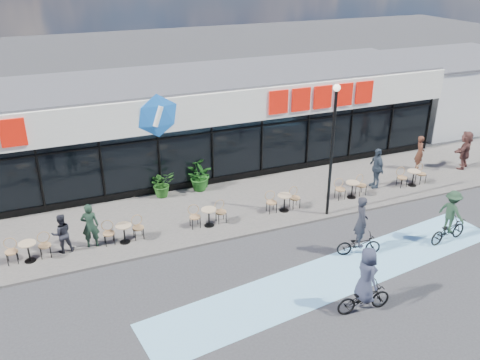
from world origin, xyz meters
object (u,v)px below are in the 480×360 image
object	(u,v)px
lamp_post	(333,141)
potted_plant_right	(203,175)
patron_right	(62,233)
cyclist_b	(450,221)
pedestrian_c	(465,150)
patron_left	(90,225)
cyclist_a	(360,234)
potted_plant_left	(162,184)
potted_plant_mid	(198,177)
pedestrian_b	(420,153)
pedestrian_a	(376,168)

from	to	relation	value
lamp_post	potted_plant_right	world-z (taller)	lamp_post
patron_right	cyclist_b	size ratio (longest dim) A/B	0.71
cyclist_b	pedestrian_c	bearing A→B (deg)	42.00
lamp_post	pedestrian_c	xyz separation A→B (m)	(8.94, 1.70, -2.27)
cyclist_b	patron_left	bearing A→B (deg)	159.85
patron_right	cyclist_a	world-z (taller)	cyclist_a
potted_plant_left	potted_plant_mid	bearing A→B (deg)	0.09
lamp_post	cyclist_a	bearing A→B (deg)	-99.39
pedestrian_b	pedestrian_c	bearing A→B (deg)	-83.48
potted_plant_left	cyclist_b	bearing A→B (deg)	-40.48
potted_plant_left	potted_plant_mid	size ratio (longest dim) A/B	0.91
pedestrian_c	cyclist_b	distance (m)	7.75
patron_right	potted_plant_mid	bearing A→B (deg)	-158.83
patron_right	pedestrian_c	size ratio (longest dim) A/B	0.77
patron_left	pedestrian_a	world-z (taller)	pedestrian_a
pedestrian_a	pedestrian_b	size ratio (longest dim) A/B	1.08
lamp_post	pedestrian_b	bearing A→B (deg)	19.70
potted_plant_left	cyclist_b	distance (m)	11.97
potted_plant_right	cyclist_b	size ratio (longest dim) A/B	0.60
potted_plant_mid	patron_right	world-z (taller)	patron_right
pedestrian_a	patron_right	bearing A→B (deg)	-80.12
potted_plant_right	patron_right	distance (m)	7.26
potted_plant_left	pedestrian_a	distance (m)	9.80
potted_plant_mid	cyclist_a	xyz separation A→B (m)	(3.76, -7.27, 0.08)
potted_plant_left	pedestrian_b	xyz separation A→B (m)	(12.66, -1.87, 0.28)
pedestrian_c	cyclist_a	world-z (taller)	cyclist_a
lamp_post	patron_left	xyz separation A→B (m)	(-9.41, 1.13, -2.37)
lamp_post	pedestrian_a	world-z (taller)	lamp_post
lamp_post	pedestrian_c	size ratio (longest dim) A/B	2.82
lamp_post	cyclist_a	distance (m)	3.93
patron_left	cyclist_b	distance (m)	13.42
pedestrian_a	cyclist_b	world-z (taller)	cyclist_b
potted_plant_left	cyclist_b	xyz separation A→B (m)	(9.10, -7.77, 0.19)
lamp_post	potted_plant_right	xyz separation A→B (m)	(-3.96, 4.45, -2.60)
patron_left	cyclist_a	distance (m)	9.83
potted_plant_mid	pedestrian_a	xyz separation A→B (m)	(7.72, -2.79, 0.29)
potted_plant_left	cyclist_b	world-z (taller)	cyclist_b
pedestrian_c	pedestrian_a	bearing A→B (deg)	-26.74
cyclist_b	patron_right	bearing A→B (deg)	161.18
potted_plant_mid	potted_plant_right	world-z (taller)	potted_plant_mid
potted_plant_left	patron_right	size ratio (longest dim) A/B	0.80
potted_plant_left	potted_plant_right	bearing A→B (deg)	4.92
potted_plant_left	pedestrian_b	bearing A→B (deg)	-8.40
lamp_post	potted_plant_mid	distance (m)	6.57
patron_right	pedestrian_c	world-z (taller)	pedestrian_c
lamp_post	pedestrian_b	world-z (taller)	lamp_post
potted_plant_right	pedestrian_b	size ratio (longest dim) A/B	0.72
pedestrian_a	cyclist_b	bearing A→B (deg)	5.21
potted_plant_mid	patron_left	distance (m)	6.05
potted_plant_left	potted_plant_mid	world-z (taller)	potted_plant_mid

